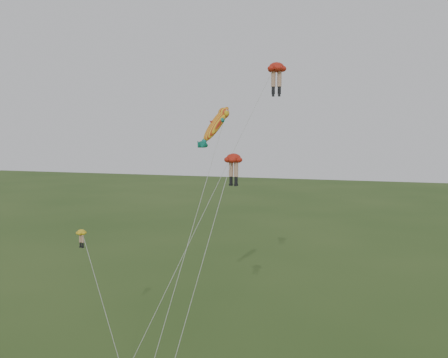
% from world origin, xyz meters
% --- Properties ---
extents(legs_kite_red_high, '(9.12, 11.16, 22.16)m').
position_xyz_m(legs_kite_red_high, '(5.40, 9.15, 21.27)').
color(legs_kite_red_high, red).
rests_on(legs_kite_red_high, ground).
extents(legs_kite_red_mid, '(3.33, 7.85, 15.18)m').
position_xyz_m(legs_kite_red_mid, '(3.63, 3.71, 14.39)').
color(legs_kite_red_mid, red).
rests_on(legs_kite_red_mid, ground).
extents(legs_kite_yellow, '(5.19, 2.87, 9.68)m').
position_xyz_m(legs_kite_yellow, '(-6.48, 0.49, 8.63)').
color(legs_kite_yellow, gold).
rests_on(legs_kite_yellow, ground).
extents(fish_kite, '(3.48, 9.36, 18.87)m').
position_xyz_m(fish_kite, '(1.74, 5.60, 17.18)').
color(fish_kite, yellow).
rests_on(fish_kite, ground).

